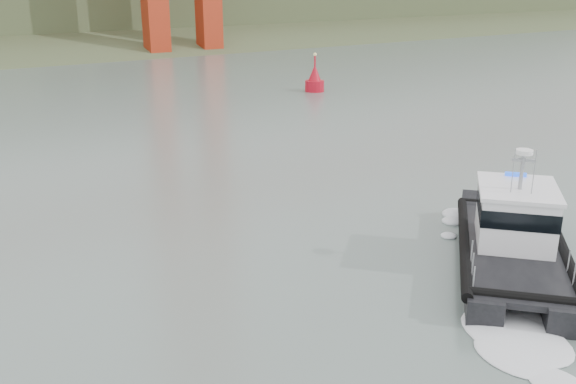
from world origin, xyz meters
The scene contains 3 objects.
ground centered at (0.00, 0.00, 0.00)m, with size 400.00×400.00×0.00m, color #576861.
patrol_boat centered at (6.25, 2.75, 1.25)m, with size 9.83×9.92×4.97m.
nav_buoy centered at (21.14, 39.74, 1.03)m, with size 1.89×1.89×3.93m.
Camera 1 is at (-13.38, -12.62, 11.18)m, focal length 40.00 mm.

